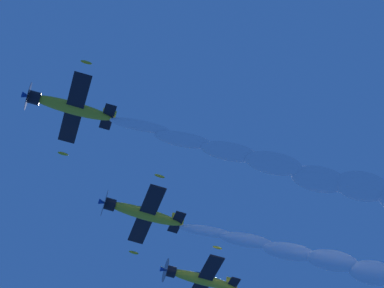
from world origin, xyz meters
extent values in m
ellipsoid|color=gold|center=(-2.10, 4.27, 56.40)|extent=(2.30, 7.56, 1.70)
cylinder|color=black|center=(-2.53, 0.88, 56.56)|extent=(1.51, 1.18, 1.45)
cone|color=#194CB2|center=(-2.63, 0.15, 56.59)|extent=(0.75, 0.86, 0.70)
cylinder|color=#3F3F47|center=(-2.60, 0.32, 56.59)|extent=(3.08, 0.40, 3.08)
cube|color=black|center=(-2.04, 4.48, 56.20)|extent=(9.40, 2.73, 2.23)
ellipsoid|color=gold|center=(2.47, 3.95, 57.19)|extent=(0.44, 1.05, 0.37)
ellipsoid|color=gold|center=(-6.54, 5.00, 55.22)|extent=(0.44, 1.05, 0.37)
cube|color=black|center=(-1.70, 7.52, 56.30)|extent=(3.42, 1.42, 0.87)
cube|color=gold|center=(-1.81, 7.63, 56.84)|extent=(0.54, 1.27, 1.30)
ellipsoid|color=#1E232D|center=(-2.24, 3.97, 56.87)|extent=(1.12, 1.79, 0.95)
ellipsoid|color=gold|center=(-9.82, 14.38, 54.33)|extent=(2.24, 7.59, 1.92)
cylinder|color=black|center=(-10.25, 10.99, 54.61)|extent=(1.48, 1.22, 1.44)
cone|color=#194CB2|center=(-10.34, 10.27, 54.68)|extent=(0.73, 0.88, 0.71)
cylinder|color=#3F3F47|center=(-10.32, 10.44, 54.66)|extent=(3.00, 0.51, 2.99)
cube|color=black|center=(-9.77, 14.58, 54.13)|extent=(9.46, 2.75, 1.90)
ellipsoid|color=gold|center=(-5.22, 14.07, 54.92)|extent=(0.43, 1.05, 0.40)
ellipsoid|color=gold|center=(-14.31, 15.09, 53.34)|extent=(0.43, 1.05, 0.40)
cube|color=black|center=(-9.42, 17.62, 54.11)|extent=(3.44, 1.43, 0.77)
cube|color=gold|center=(-9.50, 17.75, 54.65)|extent=(0.49, 1.32, 1.34)
ellipsoid|color=#1E232D|center=(-9.94, 14.09, 54.81)|extent=(1.09, 1.82, 0.98)
ellipsoid|color=gold|center=(-16.64, 23.57, 54.69)|extent=(2.25, 7.58, 1.78)
cylinder|color=black|center=(-17.07, 20.18, 54.93)|extent=(1.45, 1.21, 1.40)
cone|color=#194CB2|center=(-17.16, 19.46, 54.98)|extent=(0.72, 0.88, 0.68)
cylinder|color=#3F3F47|center=(-17.14, 19.62, 54.96)|extent=(2.94, 0.49, 2.93)
cube|color=black|center=(-16.59, 23.78, 54.49)|extent=(9.50, 2.75, 1.61)
ellipsoid|color=gold|center=(-12.02, 23.24, 55.15)|extent=(0.42, 1.05, 0.37)
cube|color=black|center=(-16.24, 26.81, 54.52)|extent=(3.45, 1.43, 0.66)
cube|color=gold|center=(-16.30, 26.93, 55.07)|extent=(0.46, 1.31, 1.33)
ellipsoid|color=#1E232D|center=(-16.74, 23.27, 55.17)|extent=(1.08, 1.81, 0.94)
ellipsoid|color=white|center=(-1.20, 10.47, 56.00)|extent=(1.72, 5.78, 1.39)
ellipsoid|color=white|center=(-0.92, 14.68, 55.76)|extent=(2.08, 5.85, 1.75)
ellipsoid|color=white|center=(-0.26, 19.00, 55.42)|extent=(2.45, 5.93, 2.12)
ellipsoid|color=white|center=(0.49, 23.15, 54.92)|extent=(2.82, 6.00, 2.49)
ellipsoid|color=white|center=(0.48, 27.94, 54.92)|extent=(3.19, 6.07, 2.85)
ellipsoid|color=white|center=(1.53, 31.97, 54.68)|extent=(3.55, 6.14, 3.22)
ellipsoid|color=white|center=(-9.25, 20.77, 54.01)|extent=(1.72, 5.78, 1.39)
ellipsoid|color=white|center=(-8.59, 24.72, 53.76)|extent=(2.08, 5.85, 1.75)
ellipsoid|color=white|center=(-8.03, 29.22, 53.46)|extent=(2.45, 5.93, 2.12)
ellipsoid|color=white|center=(-7.17, 33.61, 53.17)|extent=(2.82, 6.00, 2.49)
ellipsoid|color=white|center=(-6.72, 38.14, 52.77)|extent=(3.19, 6.07, 2.85)
camera|label=1|loc=(38.61, -2.03, 1.92)|focal=70.57mm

